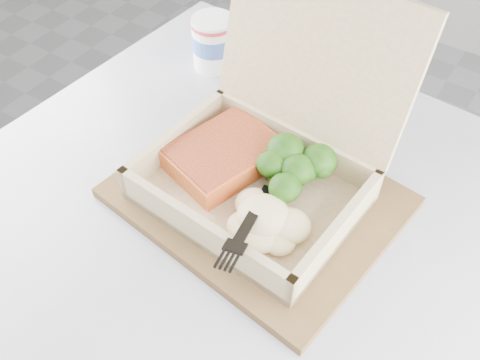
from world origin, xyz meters
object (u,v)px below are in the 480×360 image
Objects in this scene: cafe_table at (237,296)px; takeout_container at (272,146)px; paper_cup at (213,41)px; serving_tray at (257,197)px.

cafe_table is 0.26m from takeout_container.
paper_cup is (-0.20, 0.24, 0.22)m from cafe_table.
cafe_table is 0.19m from serving_tray.
takeout_container is at bearing 91.48° from serving_tray.
takeout_container reaches higher than serving_tray.
takeout_container is 3.18× the size of paper_cup.
cafe_table is 0.38m from paper_cup.
takeout_container reaches higher than cafe_table.
cafe_table is at bearing -96.76° from serving_tray.
takeout_container is (0.00, 0.07, 0.25)m from cafe_table.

